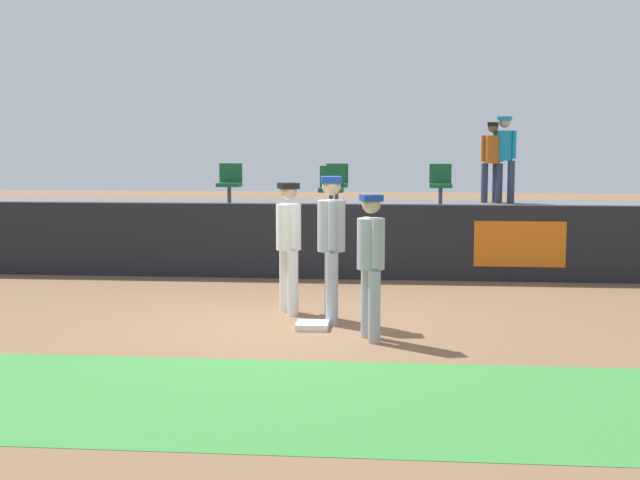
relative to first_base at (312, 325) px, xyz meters
The scene contains 14 objects.
ground_plane 0.24m from the first_base, 150.99° to the left, with size 60.00×60.00×0.00m, color brown.
grass_foreground_strip 3.02m from the first_base, 93.96° to the right, with size 18.00×2.80×0.01m, color #388438.
first_base is the anchor object (origin of this frame).
player_fielder_home 1.43m from the first_base, 113.85° to the left, with size 0.45×0.57×1.77m.
player_runner_visitor 1.33m from the first_base, 36.65° to the right, with size 0.41×0.46×1.71m.
player_coach_visitor 1.14m from the first_base, 63.79° to the left, with size 0.40×0.52×1.88m.
field_wall 4.10m from the first_base, 92.72° to the left, with size 18.00×0.26×1.27m.
bleacher_platform 6.64m from the first_base, 91.81° to the left, with size 18.00×4.80×1.03m, color #59595E.
seat_front_center 5.69m from the first_base, 92.20° to the left, with size 0.45×0.44×0.84m.
seat_back_left 7.84m from the first_base, 108.83° to the left, with size 0.48×0.44×0.84m.
seat_back_center 7.44m from the first_base, 91.91° to the left, with size 0.46×0.44×0.84m.
seat_back_right 7.67m from the first_base, 75.54° to the left, with size 0.45×0.44×0.84m.
spectator_hooded 8.96m from the first_base, 68.20° to the left, with size 0.48×0.45×1.82m.
spectator_capped 8.84m from the first_base, 69.66° to the left, with size 0.47×0.35×1.70m.
Camera 1 is at (1.30, -10.65, 2.31)m, focal length 48.60 mm.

